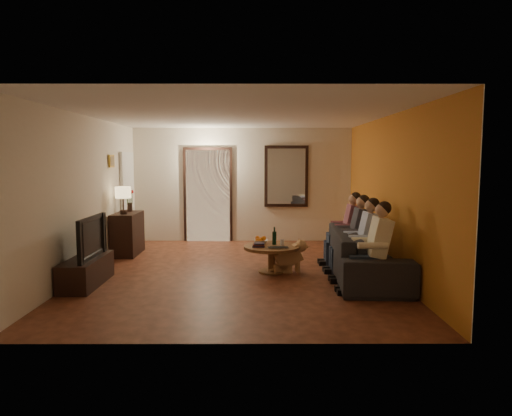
{
  "coord_description": "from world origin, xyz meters",
  "views": [
    {
      "loc": [
        0.28,
        -7.48,
        1.87
      ],
      "look_at": [
        0.3,
        0.3,
        1.05
      ],
      "focal_mm": 32.0,
      "sensor_mm": 36.0,
      "label": 1
    }
  ],
  "objects_px": {
    "sofa": "(366,254)",
    "person_a": "(375,251)",
    "dresser": "(128,234)",
    "tv": "(85,237)",
    "dog": "(288,256)",
    "laptop": "(278,248)",
    "person_c": "(356,237)",
    "person_d": "(348,231)",
    "tv_stand": "(86,271)",
    "table_lamp": "(123,200)",
    "wine_bottle": "(274,236)",
    "person_b": "(364,244)",
    "bowl": "(261,241)",
    "coffee_table": "(272,259)"
  },
  "relations": [
    {
      "from": "sofa",
      "to": "wine_bottle",
      "type": "distance_m",
      "value": 1.52
    },
    {
      "from": "table_lamp",
      "to": "wine_bottle",
      "type": "distance_m",
      "value": 3.12
    },
    {
      "from": "dog",
      "to": "coffee_table",
      "type": "distance_m",
      "value": 0.28
    },
    {
      "from": "person_c",
      "to": "person_d",
      "type": "relative_size",
      "value": 1.0
    },
    {
      "from": "person_a",
      "to": "bowl",
      "type": "bearing_deg",
      "value": 137.64
    },
    {
      "from": "bowl",
      "to": "dog",
      "type": "bearing_deg",
      "value": -26.14
    },
    {
      "from": "person_b",
      "to": "person_c",
      "type": "height_order",
      "value": "same"
    },
    {
      "from": "tv",
      "to": "person_d",
      "type": "relative_size",
      "value": 0.91
    },
    {
      "from": "sofa",
      "to": "person_a",
      "type": "height_order",
      "value": "person_a"
    },
    {
      "from": "laptop",
      "to": "sofa",
      "type": "bearing_deg",
      "value": -7.04
    },
    {
      "from": "table_lamp",
      "to": "person_c",
      "type": "height_order",
      "value": "table_lamp"
    },
    {
      "from": "tv_stand",
      "to": "dresser",
      "type": "bearing_deg",
      "value": 90.0
    },
    {
      "from": "laptop",
      "to": "tv_stand",
      "type": "bearing_deg",
      "value": -175.92
    },
    {
      "from": "table_lamp",
      "to": "wine_bottle",
      "type": "xyz_separation_m",
      "value": [
        2.86,
        -1.15,
        -0.5
      ]
    },
    {
      "from": "dog",
      "to": "coffee_table",
      "type": "bearing_deg",
      "value": 168.5
    },
    {
      "from": "sofa",
      "to": "person_b",
      "type": "distance_m",
      "value": 0.39
    },
    {
      "from": "bowl",
      "to": "wine_bottle",
      "type": "bearing_deg",
      "value": -27.55
    },
    {
      "from": "table_lamp",
      "to": "tv_stand",
      "type": "xyz_separation_m",
      "value": [
        0.0,
        -2.02,
        -0.9
      ]
    },
    {
      "from": "wine_bottle",
      "to": "person_b",
      "type": "bearing_deg",
      "value": -28.02
    },
    {
      "from": "wine_bottle",
      "to": "person_c",
      "type": "bearing_deg",
      "value": -4.91
    },
    {
      "from": "dog",
      "to": "wine_bottle",
      "type": "distance_m",
      "value": 0.41
    },
    {
      "from": "tv_stand",
      "to": "person_c",
      "type": "relative_size",
      "value": 1.03
    },
    {
      "from": "person_d",
      "to": "dog",
      "type": "xyz_separation_m",
      "value": [
        -1.12,
        -0.59,
        -0.32
      ]
    },
    {
      "from": "bowl",
      "to": "person_c",
      "type": "bearing_deg",
      "value": -8.51
    },
    {
      "from": "dresser",
      "to": "coffee_table",
      "type": "distance_m",
      "value": 3.17
    },
    {
      "from": "tv_stand",
      "to": "coffee_table",
      "type": "xyz_separation_m",
      "value": [
        2.81,
        0.78,
        0.02
      ]
    },
    {
      "from": "dresser",
      "to": "dog",
      "type": "height_order",
      "value": "dresser"
    },
    {
      "from": "bowl",
      "to": "person_d",
      "type": "bearing_deg",
      "value": 13.04
    },
    {
      "from": "dresser",
      "to": "dog",
      "type": "distance_m",
      "value": 3.42
    },
    {
      "from": "table_lamp",
      "to": "dresser",
      "type": "bearing_deg",
      "value": 90.0
    },
    {
      "from": "tv_stand",
      "to": "person_a",
      "type": "relative_size",
      "value": 1.03
    },
    {
      "from": "tv",
      "to": "dog",
      "type": "distance_m",
      "value": 3.21
    },
    {
      "from": "tv_stand",
      "to": "sofa",
      "type": "xyz_separation_m",
      "value": [
        4.3,
        0.46,
        0.17
      ]
    },
    {
      "from": "dog",
      "to": "laptop",
      "type": "height_order",
      "value": "dog"
    },
    {
      "from": "person_c",
      "to": "coffee_table",
      "type": "distance_m",
      "value": 1.44
    },
    {
      "from": "dog",
      "to": "table_lamp",
      "type": "bearing_deg",
      "value": 147.31
    },
    {
      "from": "tv_stand",
      "to": "wine_bottle",
      "type": "distance_m",
      "value": 3.02
    },
    {
      "from": "sofa",
      "to": "person_c",
      "type": "bearing_deg",
      "value": 22.77
    },
    {
      "from": "sofa",
      "to": "laptop",
      "type": "distance_m",
      "value": 1.4
    },
    {
      "from": "person_c",
      "to": "laptop",
      "type": "xyz_separation_m",
      "value": [
        -1.29,
        -0.26,
        -0.14
      ]
    },
    {
      "from": "dresser",
      "to": "tv",
      "type": "height_order",
      "value": "tv"
    },
    {
      "from": "person_a",
      "to": "laptop",
      "type": "bearing_deg",
      "value": 144.14
    },
    {
      "from": "dresser",
      "to": "laptop",
      "type": "relative_size",
      "value": 2.85
    },
    {
      "from": "person_d",
      "to": "sofa",
      "type": "bearing_deg",
      "value": -83.66
    },
    {
      "from": "dresser",
      "to": "tv_stand",
      "type": "distance_m",
      "value": 2.25
    },
    {
      "from": "wine_bottle",
      "to": "dog",
      "type": "bearing_deg",
      "value": -24.68
    },
    {
      "from": "tv_stand",
      "to": "dog",
      "type": "bearing_deg",
      "value": 14.03
    },
    {
      "from": "person_b",
      "to": "wine_bottle",
      "type": "height_order",
      "value": "person_b"
    },
    {
      "from": "person_c",
      "to": "bowl",
      "type": "relative_size",
      "value": 4.63
    },
    {
      "from": "person_a",
      "to": "sofa",
      "type": "bearing_deg",
      "value": 83.66
    }
  ]
}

